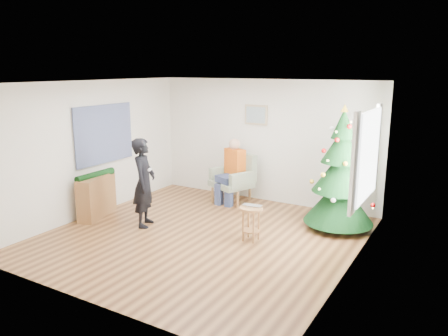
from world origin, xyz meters
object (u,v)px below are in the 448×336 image
Objects in this scene: standing_man at (144,183)px; armchair at (234,184)px; stool at (251,223)px; console at (97,196)px; christmas_tree at (341,174)px.

armchair is at bearing -41.33° from standing_man.
console is (-3.14, -0.41, 0.10)m from stool.
christmas_tree reaches higher than stool.
standing_man is at bearing -151.96° from christmas_tree.
stool is at bearing -129.65° from christmas_tree.
standing_man is at bearing -84.59° from armchair.
stool is at bearing -104.09° from standing_man.
stool is 2.22m from armchair.
stool is (-1.09, -1.32, -0.71)m from christmas_tree.
console is (-1.82, -2.19, 0.01)m from armchair.
armchair is 0.64× the size of standing_man.
stool is at bearing -9.48° from console.
standing_man is at bearing -170.65° from stool.
christmas_tree is 1.38× the size of standing_man.
stool is 3.17m from console.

